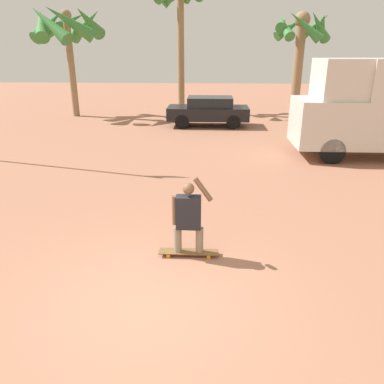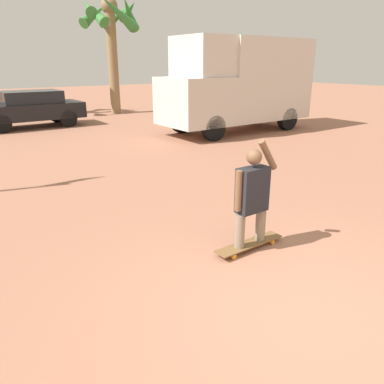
{
  "view_description": "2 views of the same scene",
  "coord_description": "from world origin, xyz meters",
  "px_view_note": "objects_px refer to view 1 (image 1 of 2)",
  "views": [
    {
      "loc": [
        0.9,
        -4.61,
        3.56
      ],
      "look_at": [
        0.55,
        2.38,
        0.91
      ],
      "focal_mm": 35.0,
      "sensor_mm": 36.0,
      "label": 1
    },
    {
      "loc": [
        -2.86,
        -1.9,
        2.47
      ],
      "look_at": [
        0.18,
        2.32,
        0.67
      ],
      "focal_mm": 35.0,
      "sensor_mm": 36.0,
      "label": 2
    }
  ],
  "objects_px": {
    "parked_car_black": "(209,111)",
    "palm_tree_near_van": "(301,35)",
    "person_skateboarder": "(188,215)",
    "skateboard": "(189,252)",
    "palm_tree_center_background": "(181,1)",
    "palm_tree_far_left": "(65,26)"
  },
  "relations": [
    {
      "from": "parked_car_black",
      "to": "palm_tree_near_van",
      "type": "distance_m",
      "value": 6.19
    },
    {
      "from": "person_skateboarder",
      "to": "skateboard",
      "type": "bearing_deg",
      "value": 0.0
    },
    {
      "from": "parked_car_black",
      "to": "palm_tree_center_background",
      "type": "height_order",
      "value": "palm_tree_center_background"
    },
    {
      "from": "palm_tree_near_van",
      "to": "palm_tree_center_background",
      "type": "relative_size",
      "value": 0.73
    },
    {
      "from": "skateboard",
      "to": "parked_car_black",
      "type": "height_order",
      "value": "parked_car_black"
    },
    {
      "from": "person_skateboarder",
      "to": "palm_tree_center_background",
      "type": "bearing_deg",
      "value": 94.73
    },
    {
      "from": "palm_tree_far_left",
      "to": "parked_car_black",
      "type": "bearing_deg",
      "value": -18.97
    },
    {
      "from": "person_skateboarder",
      "to": "palm_tree_center_background",
      "type": "height_order",
      "value": "palm_tree_center_background"
    },
    {
      "from": "palm_tree_near_van",
      "to": "palm_tree_far_left",
      "type": "distance_m",
      "value": 12.43
    },
    {
      "from": "skateboard",
      "to": "parked_car_black",
      "type": "bearing_deg",
      "value": 88.91
    },
    {
      "from": "skateboard",
      "to": "parked_car_black",
      "type": "distance_m",
      "value": 12.73
    },
    {
      "from": "person_skateboarder",
      "to": "palm_tree_far_left",
      "type": "xyz_separation_m",
      "value": [
        -7.52,
        15.37,
        3.92
      ]
    },
    {
      "from": "skateboard",
      "to": "parked_car_black",
      "type": "relative_size",
      "value": 0.28
    },
    {
      "from": "person_skateboarder",
      "to": "palm_tree_far_left",
      "type": "distance_m",
      "value": 17.56
    },
    {
      "from": "palm_tree_near_van",
      "to": "person_skateboarder",
      "type": "bearing_deg",
      "value": -108.27
    },
    {
      "from": "person_skateboarder",
      "to": "palm_tree_near_van",
      "type": "relative_size",
      "value": 0.27
    },
    {
      "from": "palm_tree_center_background",
      "to": "palm_tree_near_van",
      "type": "bearing_deg",
      "value": -20.38
    },
    {
      "from": "skateboard",
      "to": "palm_tree_far_left",
      "type": "height_order",
      "value": "palm_tree_far_left"
    },
    {
      "from": "parked_car_black",
      "to": "palm_tree_far_left",
      "type": "bearing_deg",
      "value": 161.03
    },
    {
      "from": "parked_car_black",
      "to": "palm_tree_far_left",
      "type": "xyz_separation_m",
      "value": [
        -7.76,
        2.67,
        3.99
      ]
    },
    {
      "from": "skateboard",
      "to": "person_skateboarder",
      "type": "relative_size",
      "value": 0.76
    },
    {
      "from": "parked_car_black",
      "to": "palm_tree_near_van",
      "type": "xyz_separation_m",
      "value": [
        4.64,
        2.1,
        3.51
      ]
    }
  ]
}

